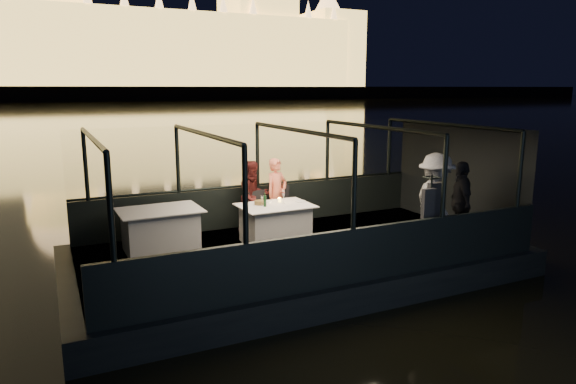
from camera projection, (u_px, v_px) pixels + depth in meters
name	position (u px, v px, depth m)	size (l,w,h in m)	color
river_water	(72.00, 111.00, 80.96)	(500.00, 500.00, 0.00)	black
boat_hull	(297.00, 273.00, 10.11)	(8.60, 4.40, 1.00)	black
boat_deck	(297.00, 249.00, 10.02)	(8.00, 4.00, 0.04)	black
gunwale_port	(258.00, 205.00, 11.70)	(8.00, 0.08, 0.90)	black
gunwale_starboard	(353.00, 256.00, 8.15)	(8.00, 0.08, 0.90)	black
cabin_glass_port	(257.00, 155.00, 11.47)	(8.00, 0.02, 1.40)	#99B2B2
cabin_glass_starboard	(354.00, 185.00, 7.92)	(8.00, 0.02, 1.40)	#99B2B2
cabin_roof_glass	(297.00, 130.00, 9.56)	(8.00, 4.00, 0.02)	#99B2B2
end_wall_fore	(71.00, 212.00, 8.11)	(0.02, 4.00, 2.30)	black
end_wall_aft	(457.00, 176.00, 11.46)	(0.02, 4.00, 2.30)	black
canopy_ribs	(297.00, 191.00, 9.79)	(8.00, 4.00, 2.30)	black
embankment	(53.00, 95.00, 195.89)	(400.00, 140.00, 6.00)	#423D33
parliament_building	(48.00, 5.00, 159.31)	(220.00, 32.00, 60.00)	#F2D18C
dining_table_central	(275.00, 223.00, 10.37)	(1.45, 1.05, 0.77)	silver
dining_table_aft	(161.00, 231.00, 9.81)	(1.54, 1.11, 0.82)	silver
chair_port_left	(260.00, 212.00, 11.03)	(0.41, 0.41, 0.88)	black
chair_port_right	(284.00, 208.00, 11.38)	(0.43, 0.43, 0.91)	black
coat_stand	(430.00, 214.00, 9.02)	(0.44, 0.35, 1.60)	black
person_woman_coral	(277.00, 195.00, 11.30)	(0.57, 0.38, 1.57)	#E57253
person_man_maroon	(254.00, 197.00, 11.09)	(0.74, 0.58, 1.54)	#3F1211
passenger_stripe	(435.00, 208.00, 9.65)	(1.23, 0.69, 1.90)	silver
passenger_dark	(460.00, 202.00, 10.16)	(0.99, 0.41, 1.68)	black
wine_bottle	(265.00, 199.00, 10.15)	(0.06, 0.06, 0.27)	#123317
bread_basket	(260.00, 203.00, 10.34)	(0.21, 0.21, 0.09)	brown
amber_candle	(280.00, 200.00, 10.57)	(0.06, 0.06, 0.09)	yellow
plate_near	(300.00, 201.00, 10.61)	(0.22, 0.22, 0.01)	white
plate_far	(265.00, 202.00, 10.58)	(0.24, 0.24, 0.02)	silver
wine_glass_white	(262.00, 201.00, 10.22)	(0.07, 0.07, 0.19)	silver
wine_glass_red	(284.00, 195.00, 10.77)	(0.06, 0.06, 0.19)	silver
wine_glass_empty	(284.00, 199.00, 10.38)	(0.07, 0.07, 0.21)	white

